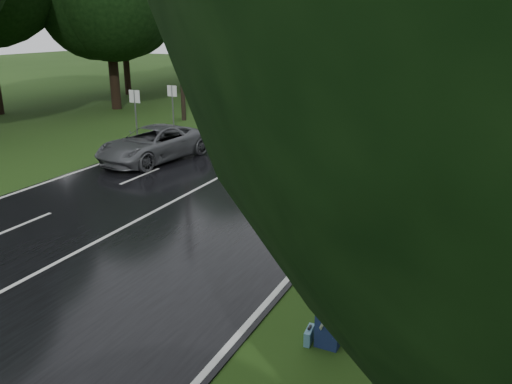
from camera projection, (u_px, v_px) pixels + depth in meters
ground at (38, 274)px, 12.81m from camera, size 160.00×160.00×0.00m
road at (310, 130)px, 29.91m from camera, size 12.00×140.00×0.04m
lane_center at (310, 130)px, 29.90m from camera, size 0.12×140.00×0.01m
grey_car at (153, 144)px, 23.05m from camera, size 3.37×5.85×1.53m
far_car at (432, 72)px, 55.81m from camera, size 3.34×5.14×1.60m
hitchhiker at (329, 311)px, 9.76m from camera, size 0.60×0.54×1.64m
suitcase at (309, 335)px, 10.05m from camera, size 0.16×0.43×0.30m
utility_pole_mid at (184, 120)px, 33.06m from camera, size 1.80×0.28×10.17m
utility_pole_far at (315, 81)px, 54.80m from camera, size 1.80×0.28×10.55m
road_sign_a at (138, 142)px, 27.04m from camera, size 0.65×0.10×2.72m
road_sign_b at (174, 130)px, 29.92m from camera, size 0.62×0.10×2.60m
tree_left_d at (117, 109)px, 37.40m from camera, size 8.48×8.48×13.25m
tree_left_e at (218, 88)px, 49.38m from camera, size 9.24×9.24×14.43m
tree_left_f at (276, 75)px, 61.46m from camera, size 10.17×10.17×15.89m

